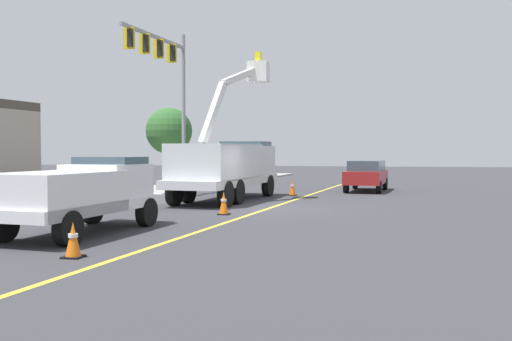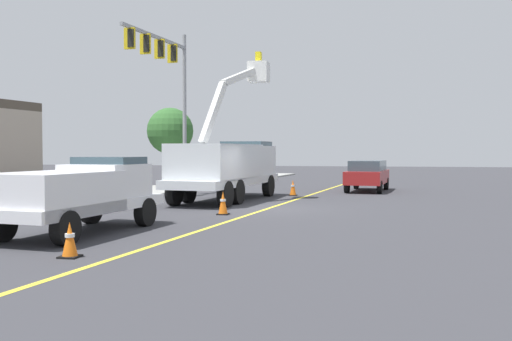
{
  "view_description": "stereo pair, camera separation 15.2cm",
  "coord_description": "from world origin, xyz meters",
  "px_view_note": "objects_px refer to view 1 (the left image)",
  "views": [
    {
      "loc": [
        -21.52,
        -3.76,
        2.24
      ],
      "look_at": [
        1.92,
        0.9,
        1.4
      ],
      "focal_mm": 39.66,
      "sensor_mm": 36.0,
      "label": 1
    },
    {
      "loc": [
        -21.49,
        -3.91,
        2.24
      ],
      "look_at": [
        1.92,
        0.9,
        1.4
      ],
      "focal_mm": 39.66,
      "sensor_mm": 36.0,
      "label": 2
    }
  ],
  "objects_px": {
    "service_pickup_truck": "(81,192)",
    "traffic_cone_leading": "(73,240)",
    "traffic_cone_mid_front": "(224,203)",
    "traffic_signal_mast": "(166,73)",
    "utility_bucket_truck": "(227,165)",
    "traffic_cone_mid_rear": "(292,188)",
    "passing_minivan": "(367,174)"
  },
  "relations": [
    {
      "from": "passing_minivan",
      "to": "traffic_cone_mid_front",
      "type": "relative_size",
      "value": 6.1
    },
    {
      "from": "utility_bucket_truck",
      "to": "service_pickup_truck",
      "type": "distance_m",
      "value": 10.81
    },
    {
      "from": "traffic_cone_mid_front",
      "to": "traffic_cone_mid_rear",
      "type": "bearing_deg",
      "value": -8.17
    },
    {
      "from": "traffic_cone_mid_front",
      "to": "passing_minivan",
      "type": "bearing_deg",
      "value": -20.95
    },
    {
      "from": "traffic_cone_leading",
      "to": "traffic_cone_mid_front",
      "type": "xyz_separation_m",
      "value": [
        8.33,
        -1.09,
        0.03
      ]
    },
    {
      "from": "traffic_cone_mid_front",
      "to": "traffic_cone_mid_rear",
      "type": "distance_m",
      "value": 8.86
    },
    {
      "from": "utility_bucket_truck",
      "to": "traffic_cone_mid_rear",
      "type": "bearing_deg",
      "value": -38.81
    },
    {
      "from": "service_pickup_truck",
      "to": "passing_minivan",
      "type": "bearing_deg",
      "value": -22.87
    },
    {
      "from": "utility_bucket_truck",
      "to": "passing_minivan",
      "type": "height_order",
      "value": "utility_bucket_truck"
    },
    {
      "from": "service_pickup_truck",
      "to": "traffic_cone_mid_rear",
      "type": "relative_size",
      "value": 7.32
    },
    {
      "from": "service_pickup_truck",
      "to": "utility_bucket_truck",
      "type": "bearing_deg",
      "value": -7.27
    },
    {
      "from": "passing_minivan",
      "to": "service_pickup_truck",
      "type": "bearing_deg",
      "value": 157.13
    },
    {
      "from": "traffic_cone_mid_front",
      "to": "traffic_cone_mid_rear",
      "type": "height_order",
      "value": "traffic_cone_mid_front"
    },
    {
      "from": "traffic_cone_mid_rear",
      "to": "passing_minivan",
      "type": "bearing_deg",
      "value": -42.39
    },
    {
      "from": "traffic_signal_mast",
      "to": "traffic_cone_leading",
      "type": "bearing_deg",
      "value": -165.79
    },
    {
      "from": "service_pickup_truck",
      "to": "traffic_signal_mast",
      "type": "distance_m",
      "value": 15.89
    },
    {
      "from": "traffic_cone_leading",
      "to": "traffic_signal_mast",
      "type": "relative_size",
      "value": 0.09
    },
    {
      "from": "utility_bucket_truck",
      "to": "traffic_signal_mast",
      "type": "height_order",
      "value": "traffic_signal_mast"
    },
    {
      "from": "service_pickup_truck",
      "to": "traffic_cone_leading",
      "type": "xyz_separation_m",
      "value": [
        -3.21,
        -1.56,
        -0.75
      ]
    },
    {
      "from": "traffic_cone_mid_front",
      "to": "traffic_signal_mast",
      "type": "bearing_deg",
      "value": 30.45
    },
    {
      "from": "service_pickup_truck",
      "to": "traffic_cone_leading",
      "type": "height_order",
      "value": "service_pickup_truck"
    },
    {
      "from": "traffic_cone_leading",
      "to": "utility_bucket_truck",
      "type": "bearing_deg",
      "value": 0.8
    },
    {
      "from": "utility_bucket_truck",
      "to": "traffic_cone_mid_front",
      "type": "relative_size",
      "value": 10.3
    },
    {
      "from": "traffic_cone_leading",
      "to": "traffic_cone_mid_rear",
      "type": "bearing_deg",
      "value": -7.84
    },
    {
      "from": "traffic_cone_leading",
      "to": "traffic_signal_mast",
      "type": "height_order",
      "value": "traffic_signal_mast"
    },
    {
      "from": "traffic_cone_mid_front",
      "to": "traffic_cone_mid_rear",
      "type": "xyz_separation_m",
      "value": [
        8.77,
        -1.26,
        -0.01
      ]
    },
    {
      "from": "service_pickup_truck",
      "to": "traffic_cone_mid_front",
      "type": "height_order",
      "value": "service_pickup_truck"
    },
    {
      "from": "utility_bucket_truck",
      "to": "traffic_signal_mast",
      "type": "bearing_deg",
      "value": 47.47
    },
    {
      "from": "utility_bucket_truck",
      "to": "passing_minivan",
      "type": "bearing_deg",
      "value": -40.84
    },
    {
      "from": "utility_bucket_truck",
      "to": "passing_minivan",
      "type": "xyz_separation_m",
      "value": [
        7.13,
        -6.16,
        -0.63
      ]
    },
    {
      "from": "service_pickup_truck",
      "to": "traffic_cone_leading",
      "type": "distance_m",
      "value": 3.65
    },
    {
      "from": "utility_bucket_truck",
      "to": "traffic_signal_mast",
      "type": "relative_size",
      "value": 0.96
    }
  ]
}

